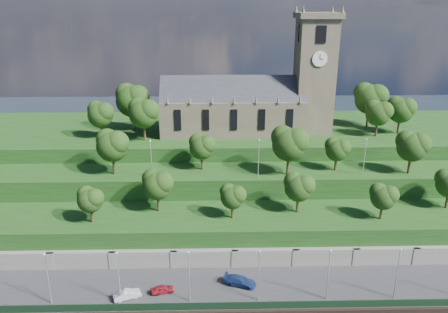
{
  "coord_description": "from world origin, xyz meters",
  "views": [
    {
      "loc": [
        -8.27,
        -50.57,
        43.16
      ],
      "look_at": [
        -6.37,
        30.0,
        14.66
      ],
      "focal_mm": 35.0,
      "sensor_mm": 36.0,
      "label": 1
    }
  ],
  "objects_px": {
    "car_middle": "(127,294)",
    "car_right": "(240,281)",
    "church": "(254,100)",
    "car_left": "(162,289)"
  },
  "relations": [
    {
      "from": "car_middle",
      "to": "car_right",
      "type": "height_order",
      "value": "car_right"
    },
    {
      "from": "car_right",
      "to": "church",
      "type": "bearing_deg",
      "value": 12.85
    },
    {
      "from": "church",
      "to": "car_middle",
      "type": "xyz_separation_m",
      "value": [
        -22.05,
        -42.54,
        -19.85
      ]
    },
    {
      "from": "car_left",
      "to": "car_right",
      "type": "distance_m",
      "value": 11.82
    },
    {
      "from": "church",
      "to": "car_right",
      "type": "relative_size",
      "value": 7.74
    },
    {
      "from": "church",
      "to": "car_middle",
      "type": "bearing_deg",
      "value": -117.4
    },
    {
      "from": "car_middle",
      "to": "car_right",
      "type": "relative_size",
      "value": 0.81
    },
    {
      "from": "car_right",
      "to": "car_middle",
      "type": "bearing_deg",
      "value": 119.86
    },
    {
      "from": "car_middle",
      "to": "car_left",
      "type": "bearing_deg",
      "value": -98.64
    },
    {
      "from": "car_middle",
      "to": "car_right",
      "type": "bearing_deg",
      "value": -102.43
    }
  ]
}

